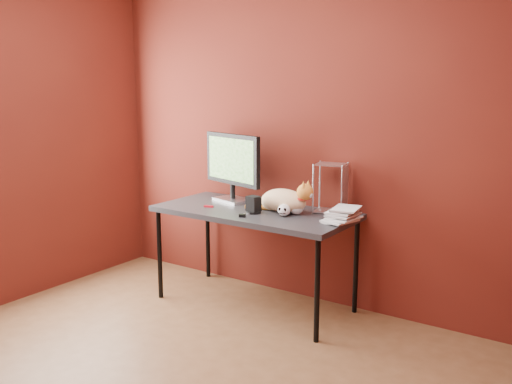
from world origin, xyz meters
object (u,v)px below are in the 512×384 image
Objects in this scene: monitor at (233,164)px; cat at (284,200)px; book_stack at (335,136)px; desk at (254,216)px; skull_mug at (284,210)px; speaker at (253,205)px.

cat is (0.55, -0.10, -0.21)m from monitor.
book_stack is (0.40, -0.02, 0.49)m from cat.
desk is 0.50m from monitor.
monitor is 6.43× the size of skull_mug.
book_stack reaches higher than speaker.
desk is 0.27m from cat.
cat is at bearing 49.21° from speaker.
cat reaches higher than desk.
speaker is 0.11× the size of book_stack.
desk is 2.72× the size of cat.
book_stack reaches higher than desk.
skull_mug is at bearing -54.66° from cat.
desk is 0.31m from skull_mug.
desk is 15.79× the size of skull_mug.
book_stack is at bearing 1.85° from skull_mug.
book_stack reaches higher than skull_mug.
desk is at bearing 155.60° from skull_mug.
desk is 11.98× the size of speaker.
skull_mug is at bearing -4.53° from monitor.
speaker is at bearing -59.35° from desk.
desk is 1.29× the size of book_stack.
cat is 5.80× the size of skull_mug.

